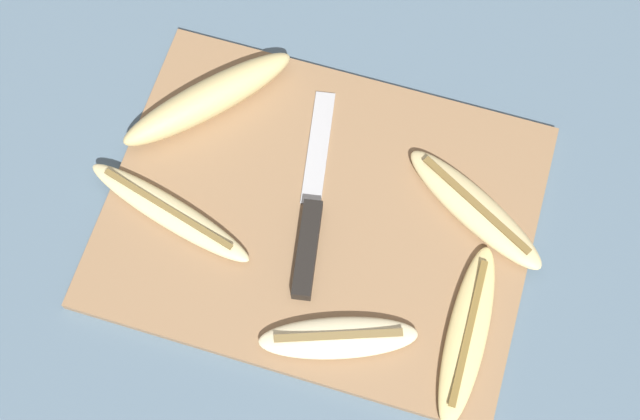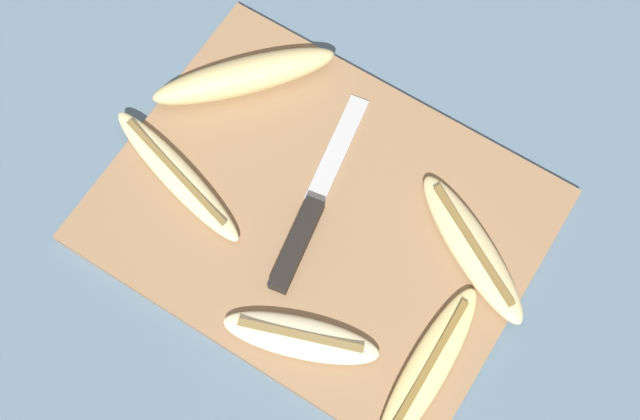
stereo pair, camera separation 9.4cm
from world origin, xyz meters
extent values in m
plane|color=slate|center=(0.00, 0.00, 0.00)|extent=(4.00, 4.00, 0.00)
cube|color=#997551|center=(0.00, 0.00, 0.01)|extent=(0.45, 0.35, 0.01)
cube|color=black|center=(0.00, -0.05, 0.02)|extent=(0.04, 0.11, 0.02)
cube|color=#B7BABF|center=(-0.02, 0.07, 0.01)|extent=(0.04, 0.14, 0.00)
ellipsoid|color=beige|center=(0.16, 0.05, 0.02)|extent=(0.18, 0.13, 0.02)
cube|color=olive|center=(0.16, 0.05, 0.03)|extent=(0.13, 0.08, 0.00)
ellipsoid|color=beige|center=(0.06, -0.13, 0.02)|extent=(0.17, 0.09, 0.02)
cube|color=olive|center=(0.06, -0.13, 0.03)|extent=(0.12, 0.05, 0.00)
ellipsoid|color=beige|center=(-0.15, -0.05, 0.02)|extent=(0.20, 0.09, 0.02)
cube|color=olive|center=(-0.15, -0.05, 0.03)|extent=(0.16, 0.05, 0.00)
ellipsoid|color=#EDD689|center=(0.18, -0.09, 0.02)|extent=(0.04, 0.19, 0.02)
cube|color=olive|center=(0.18, -0.09, 0.03)|extent=(0.01, 0.15, 0.00)
ellipsoid|color=#DBC684|center=(-0.16, 0.09, 0.03)|extent=(0.17, 0.18, 0.04)
camera|label=1|loc=(0.10, -0.33, 0.90)|focal=50.00mm
camera|label=2|loc=(0.19, -0.29, 0.90)|focal=50.00mm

